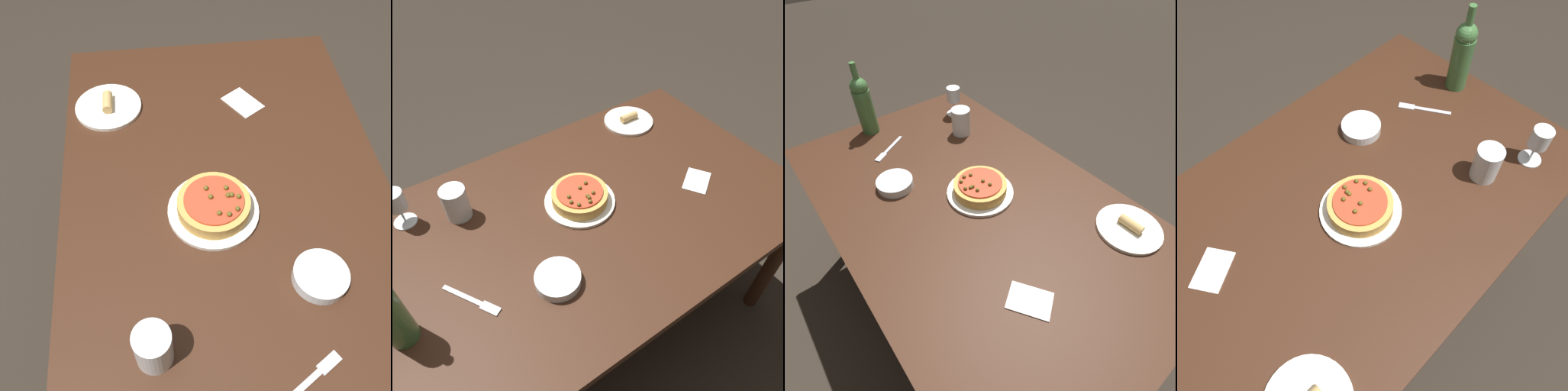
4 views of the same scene
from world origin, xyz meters
The scene contains 10 objects.
ground_plane centered at (0.00, 0.00, 0.00)m, with size 14.00×14.00×0.00m, color #2D261E.
dining_table centered at (0.00, 0.00, 0.66)m, with size 1.51×0.94×0.74m.
dinner_plate centered at (-0.01, 0.05, 0.75)m, with size 0.25×0.25×0.01m.
pizza centered at (-0.01, 0.05, 0.78)m, with size 0.20×0.20×0.06m.
wine_glass centered at (-0.55, 0.31, 0.84)m, with size 0.08×0.08×0.14m.
water_cup centered at (-0.38, 0.23, 0.81)m, with size 0.09×0.09×0.12m.
side_bowl centered at (-0.24, -0.19, 0.76)m, with size 0.14×0.14×0.03m.
fork centered at (-0.47, -0.11, 0.75)m, with size 0.12×0.18×0.00m.
side_plate centered at (0.44, 0.33, 0.75)m, with size 0.22×0.22×0.04m.
paper_napkin centered at (0.42, -0.11, 0.75)m, with size 0.15×0.14×0.00m.
Camera 2 is at (-0.51, -0.73, 1.74)m, focal length 35.00 mm.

